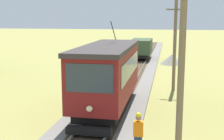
# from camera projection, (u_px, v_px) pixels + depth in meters

# --- Properties ---
(red_tram) EXTENTS (2.60, 8.54, 4.79)m
(red_tram) POSITION_uv_depth(u_px,v_px,m) (108.00, 74.00, 16.54)
(red_tram) COLOR maroon
(red_tram) RESTS_ON rail_right
(freight_car) EXTENTS (2.40, 5.20, 2.31)m
(freight_car) POSITION_uv_depth(u_px,v_px,m) (142.00, 48.00, 37.06)
(freight_car) COLOR #384C33
(freight_car) RESTS_ON rail_right
(utility_pole_near_tram) EXTENTS (1.40, 0.39, 8.07)m
(utility_pole_near_tram) POSITION_uv_depth(u_px,v_px,m) (182.00, 52.00, 10.34)
(utility_pole_near_tram) COLOR #7A664C
(utility_pole_near_tram) RESTS_ON ground
(utility_pole_mid) EXTENTS (1.40, 0.53, 6.68)m
(utility_pole_mid) POSITION_uv_depth(u_px,v_px,m) (175.00, 43.00, 21.69)
(utility_pole_mid) COLOR #7A664C
(utility_pole_mid) RESTS_ON ground
(gravel_pile) EXTENTS (2.66, 2.66, 1.15)m
(gravel_pile) POSITION_uv_depth(u_px,v_px,m) (172.00, 59.00, 34.11)
(gravel_pile) COLOR gray
(gravel_pile) RESTS_ON ground
(track_worker) EXTENTS (0.40, 0.28, 1.78)m
(track_worker) POSITION_uv_depth(u_px,v_px,m) (138.00, 133.00, 11.33)
(track_worker) COLOR navy
(track_worker) RESTS_ON ground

